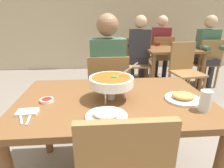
# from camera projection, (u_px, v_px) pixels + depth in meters

# --- Properties ---
(cafe_rear_partition) EXTENTS (10.00, 0.10, 3.00)m
(cafe_rear_partition) POSITION_uv_depth(u_px,v_px,m) (101.00, 7.00, 4.37)
(cafe_rear_partition) COLOR beige
(cafe_rear_partition) RESTS_ON ground_plane
(dining_table_main) EXTENTS (1.34, 0.86, 0.73)m
(dining_table_main) POSITION_uv_depth(u_px,v_px,m) (114.00, 111.00, 1.33)
(dining_table_main) COLOR brown
(dining_table_main) RESTS_ON ground_plane
(chair_diner_main) EXTENTS (0.44, 0.44, 0.90)m
(chair_diner_main) POSITION_uv_depth(u_px,v_px,m) (108.00, 90.00, 2.04)
(chair_diner_main) COLOR olive
(chair_diner_main) RESTS_ON ground_plane
(diner_main) EXTENTS (0.40, 0.45, 1.31)m
(diner_main) POSITION_uv_depth(u_px,v_px,m) (108.00, 68.00, 1.99)
(diner_main) COLOR #2D2D38
(diner_main) RESTS_ON ground_plane
(curry_bowl) EXTENTS (0.33, 0.30, 0.26)m
(curry_bowl) POSITION_uv_depth(u_px,v_px,m) (111.00, 82.00, 1.23)
(curry_bowl) COLOR silver
(curry_bowl) RESTS_ON dining_table_main
(rice_plate) EXTENTS (0.24, 0.24, 0.06)m
(rice_plate) POSITION_uv_depth(u_px,v_px,m) (106.00, 115.00, 1.03)
(rice_plate) COLOR white
(rice_plate) RESTS_ON dining_table_main
(appetizer_plate) EXTENTS (0.24, 0.24, 0.06)m
(appetizer_plate) POSITION_uv_depth(u_px,v_px,m) (183.00, 97.00, 1.25)
(appetizer_plate) COLOR white
(appetizer_plate) RESTS_ON dining_table_main
(sauce_dish) EXTENTS (0.09, 0.09, 0.02)m
(sauce_dish) POSITION_uv_depth(u_px,v_px,m) (47.00, 100.00, 1.23)
(sauce_dish) COLOR white
(sauce_dish) RESTS_ON dining_table_main
(napkin_folded) EXTENTS (0.12, 0.08, 0.02)m
(napkin_folded) POSITION_uv_depth(u_px,v_px,m) (27.00, 112.00, 1.08)
(napkin_folded) COLOR white
(napkin_folded) RESTS_ON dining_table_main
(fork_utensil) EXTENTS (0.08, 0.16, 0.01)m
(fork_utensil) POSITION_uv_depth(u_px,v_px,m) (21.00, 117.00, 1.04)
(fork_utensil) COLOR silver
(fork_utensil) RESTS_ON dining_table_main
(spoon_utensil) EXTENTS (0.03, 0.17, 0.01)m
(spoon_utensil) POSITION_uv_depth(u_px,v_px,m) (30.00, 117.00, 1.04)
(spoon_utensil) COLOR silver
(spoon_utensil) RESTS_ON dining_table_main
(drink_glass) EXTENTS (0.07, 0.07, 0.13)m
(drink_glass) POSITION_uv_depth(u_px,v_px,m) (205.00, 102.00, 1.10)
(drink_glass) COLOR silver
(drink_glass) RESTS_ON dining_table_main
(dining_table_far) EXTENTS (1.00, 0.80, 0.73)m
(dining_table_far) POSITION_uv_depth(u_px,v_px,m) (172.00, 55.00, 3.41)
(dining_table_far) COLOR brown
(dining_table_far) RESTS_ON ground_plane
(chair_bg_left) EXTENTS (0.44, 0.44, 0.90)m
(chair_bg_left) POSITION_uv_depth(u_px,v_px,m) (161.00, 55.00, 3.88)
(chair_bg_left) COLOR olive
(chair_bg_left) RESTS_ON ground_plane
(chair_bg_middle) EXTENTS (0.45, 0.45, 0.90)m
(chair_bg_middle) POSITION_uv_depth(u_px,v_px,m) (207.00, 61.00, 3.40)
(chair_bg_middle) COLOR olive
(chair_bg_middle) RESTS_ON ground_plane
(chair_bg_right) EXTENTS (0.46, 0.46, 0.90)m
(chair_bg_right) POSITION_uv_depth(u_px,v_px,m) (138.00, 60.00, 3.47)
(chair_bg_right) COLOR olive
(chair_bg_right) RESTS_ON ground_plane
(chair_bg_corner) EXTENTS (0.47, 0.47, 0.90)m
(chair_bg_corner) POSITION_uv_depth(u_px,v_px,m) (137.00, 55.00, 3.95)
(chair_bg_corner) COLOR olive
(chair_bg_corner) RESTS_ON ground_plane
(chair_bg_window) EXTENTS (0.49, 0.49, 0.90)m
(chair_bg_window) POSITION_uv_depth(u_px,v_px,m) (185.00, 67.00, 2.94)
(chair_bg_window) COLOR olive
(chair_bg_window) RESTS_ON ground_plane
(patron_bg_left) EXTENTS (0.40, 0.45, 1.31)m
(patron_bg_left) POSITION_uv_depth(u_px,v_px,m) (161.00, 43.00, 3.89)
(patron_bg_left) COLOR #2D2D38
(patron_bg_left) RESTS_ON ground_plane
(patron_bg_middle) EXTENTS (0.40, 0.45, 1.31)m
(patron_bg_middle) POSITION_uv_depth(u_px,v_px,m) (208.00, 48.00, 3.34)
(patron_bg_middle) COLOR #2D2D38
(patron_bg_middle) RESTS_ON ground_plane
(patron_bg_right) EXTENTS (0.40, 0.45, 1.31)m
(patron_bg_right) POSITION_uv_depth(u_px,v_px,m) (139.00, 47.00, 3.37)
(patron_bg_right) COLOR #2D2D38
(patron_bg_right) RESTS_ON ground_plane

